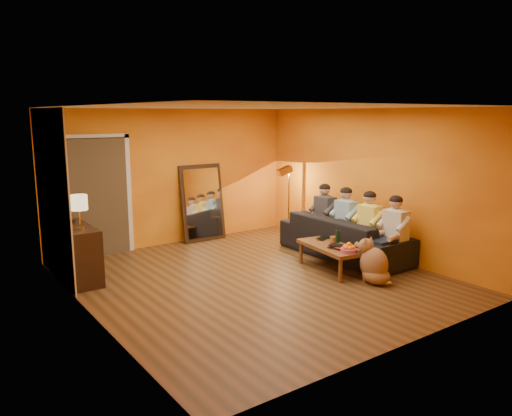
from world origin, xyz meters
TOP-DOWN VIEW (x-y plane):
  - room_shell at (0.00, 0.37)m, footprint 5.00×5.50m
  - white_accent at (-2.48, 1.75)m, footprint 0.02×1.90m
  - doorway_recess at (-1.50, 2.83)m, footprint 1.06×0.30m
  - door_jamb_left at (-2.07, 2.71)m, footprint 0.08×0.06m
  - door_jamb_right at (-0.93, 2.71)m, footprint 0.08×0.06m
  - door_header at (-1.50, 2.71)m, footprint 1.22×0.06m
  - mirror_frame at (0.55, 2.63)m, footprint 0.92×0.27m
  - mirror_glass at (0.55, 2.59)m, footprint 0.78×0.21m
  - sideboard at (-2.24, 1.55)m, footprint 0.44×1.18m
  - table_lamp at (-2.24, 1.25)m, footprint 0.24×0.24m
  - sofa at (2.00, 0.12)m, footprint 2.47×0.97m
  - coffee_table at (1.27, -0.34)m, footprint 0.79×1.30m
  - floor_lamp at (2.10, 1.80)m, footprint 0.34×0.30m
  - dog at (1.34, -1.15)m, footprint 0.49×0.65m
  - person_far_left at (2.13, -0.88)m, footprint 0.70×0.44m
  - person_mid_left at (2.13, -0.33)m, footprint 0.70×0.44m
  - person_mid_right at (2.13, 0.22)m, footprint 0.70×0.44m
  - person_far_right at (2.13, 0.77)m, footprint 0.70×0.44m
  - fruit_bowl at (1.17, -0.79)m, footprint 0.26×0.26m
  - wine_bottle at (1.32, -0.39)m, footprint 0.07×0.07m
  - tumbler at (1.39, -0.22)m, footprint 0.11×0.11m
  - laptop at (1.45, 0.01)m, footprint 0.38×0.31m
  - book_lower at (1.09, -0.54)m, footprint 0.23×0.27m
  - book_mid at (1.10, -0.53)m, footprint 0.21×0.28m
  - book_upper at (1.09, -0.55)m, footprint 0.22×0.25m
  - vase at (-2.24, 1.80)m, footprint 0.17×0.17m
  - flowers at (-2.24, 1.80)m, footprint 0.17×0.17m

SIDE VIEW (x-z plane):
  - coffee_table at x=1.27m, z-range 0.00..0.42m
  - dog at x=1.34m, z-range 0.00..0.69m
  - sofa at x=2.00m, z-range 0.00..0.72m
  - sideboard at x=-2.24m, z-range 0.00..0.85m
  - book_lower at x=1.09m, z-range 0.42..0.44m
  - laptop at x=1.45m, z-range 0.42..0.45m
  - book_mid at x=1.10m, z-range 0.44..0.46m
  - tumbler at x=1.39m, z-range 0.42..0.52m
  - book_upper at x=1.09m, z-range 0.46..0.48m
  - fruit_bowl at x=1.17m, z-range 0.42..0.58m
  - wine_bottle at x=1.32m, z-range 0.42..0.73m
  - person_far_left at x=2.13m, z-range 0.00..1.22m
  - person_mid_left at x=2.13m, z-range 0.00..1.22m
  - person_mid_right at x=2.13m, z-range 0.00..1.22m
  - person_far_right at x=2.13m, z-range 0.00..1.22m
  - floor_lamp at x=2.10m, z-range 0.00..1.44m
  - mirror_frame at x=0.55m, z-range 0.00..1.52m
  - mirror_glass at x=0.55m, z-range 0.09..1.43m
  - vase at x=-2.24m, z-range 0.85..1.03m
  - doorway_recess at x=-1.50m, z-range 0.00..2.10m
  - door_jamb_left at x=-2.07m, z-range -0.05..2.15m
  - door_jamb_right at x=-0.93m, z-range -0.05..2.15m
  - table_lamp at x=-2.24m, z-range 0.85..1.36m
  - flowers at x=-2.24m, z-range 0.97..1.42m
  - room_shell at x=0.00m, z-range 0.00..2.60m
  - white_accent at x=-2.48m, z-range 0.01..2.59m
  - door_header at x=-1.50m, z-range 2.08..2.16m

